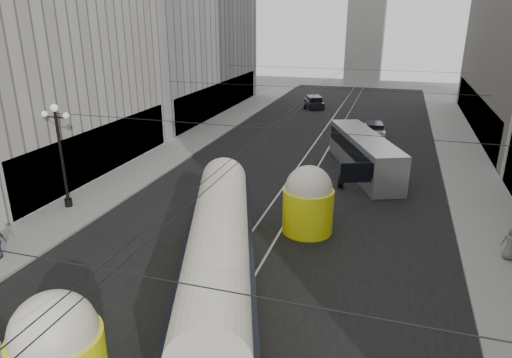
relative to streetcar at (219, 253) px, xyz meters
The scene contains 12 objects.
road 20.29m from the streetcar, 89.18° to the left, with size 20.00×85.00×0.02m, color black.
sidewalk_left 26.50m from the streetcar, 116.30° to the left, with size 4.00×72.00×0.15m, color gray.
sidewalk_right 26.76m from the streetcar, 62.59° to the left, with size 4.00×72.00×0.15m, color gray.
rail_left 20.29m from the streetcar, 91.31° to the left, with size 0.12×85.00×0.04m, color gray.
rail_right 20.31m from the streetcar, 87.05° to the left, with size 0.12×85.00×0.04m, color gray.
lamppost_left_mid 13.69m from the streetcar, 155.16° to the left, with size 1.86×0.44×6.37m.
catenary 19.61m from the streetcar, 88.78° to the left, with size 25.00×72.00×0.23m.
streetcar is the anchor object (origin of this frame).
city_bus 18.76m from the streetcar, 76.05° to the left, with size 6.50×11.71×2.87m.
sedan_white_far 30.46m from the streetcar, 81.18° to the left, with size 2.29×4.26×1.28m.
sedan_dark_far 43.14m from the streetcar, 95.01° to the left, with size 3.36×4.99×1.46m.
pedestrian_sidewalk_right 14.11m from the streetcar, 27.93° to the left, with size 0.83×0.51×1.71m, color slate.
Camera 1 is at (6.20, -3.46, 11.32)m, focal length 32.00 mm.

